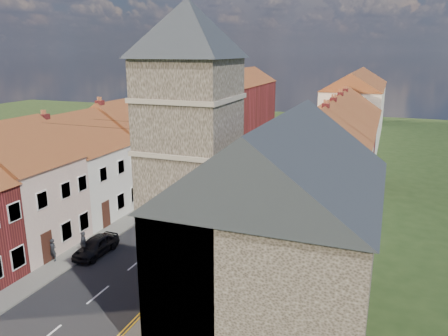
# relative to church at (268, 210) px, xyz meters

# --- Properties ---
(ground) EXTENTS (160.00, 160.00, 0.00)m
(ground) POSITION_rel_church_xyz_m (-9.36, -3.32, -5.88)
(ground) COLOR #34461E
(ground) RESTS_ON ground
(road) EXTENTS (7.00, 90.00, 0.02)m
(road) POSITION_rel_church_xyz_m (-9.36, 26.68, -5.87)
(road) COLOR black
(road) RESTS_ON ground
(pavement_left) EXTENTS (1.80, 90.00, 0.12)m
(pavement_left) POSITION_rel_church_xyz_m (-13.76, 26.68, -5.82)
(pavement_left) COLOR slate
(pavement_left) RESTS_ON ground
(pavement_right) EXTENTS (1.80, 90.00, 0.12)m
(pavement_right) POSITION_rel_church_xyz_m (-4.96, 26.68, -5.82)
(pavement_right) COLOR slate
(pavement_right) RESTS_ON ground
(church) EXTENTS (11.25, 14.25, 15.20)m
(church) POSITION_rel_church_xyz_m (0.00, 0.00, 0.00)
(church) COLOR #2B251E
(church) RESTS_ON ground
(cottage_r_tudor) EXTENTS (8.30, 5.20, 9.00)m
(cottage_r_tudor) POSITION_rel_church_xyz_m (-0.09, 9.37, -1.41)
(cottage_r_tudor) COLOR #F6E6CF
(cottage_r_tudor) RESTS_ON ground
(cottage_r_white_near) EXTENTS (8.30, 6.00, 9.00)m
(cottage_r_white_near) POSITION_rel_church_xyz_m (-0.06, 14.77, -1.40)
(cottage_r_white_near) COLOR silver
(cottage_r_white_near) RESTS_ON ground
(cottage_r_cream_mid) EXTENTS (8.30, 5.20, 9.00)m
(cottage_r_cream_mid) POSITION_rel_church_xyz_m (-0.06, 20.17, -1.40)
(cottage_r_cream_mid) COLOR silver
(cottage_r_cream_mid) RESTS_ON ground
(cottage_r_pink) EXTENTS (8.30, 6.00, 9.00)m
(cottage_r_pink) POSITION_rel_church_xyz_m (-0.06, 25.57, -1.40)
(cottage_r_pink) COLOR maroon
(cottage_r_pink) RESTS_ON ground
(cottage_r_white_far) EXTENTS (8.30, 5.20, 9.00)m
(cottage_r_white_far) POSITION_rel_church_xyz_m (-0.06, 30.97, -1.40)
(cottage_r_white_far) COLOR silver
(cottage_r_white_far) RESTS_ON ground
(cottage_r_cream_far) EXTENTS (8.30, 6.00, 9.00)m
(cottage_r_cream_far) POSITION_rel_church_xyz_m (-0.06, 36.37, -1.40)
(cottage_r_cream_far) COLOR #F6E6CF
(cottage_r_cream_far) RESTS_ON ground
(cottage_l_cream) EXTENTS (8.30, 6.30, 9.10)m
(cottage_l_cream) POSITION_rel_church_xyz_m (-18.66, 2.22, -1.35)
(cottage_l_cream) COLOR beige
(cottage_l_cream) RESTS_ON ground
(cottage_l_white) EXTENTS (8.30, 6.90, 8.80)m
(cottage_l_white) POSITION_rel_church_xyz_m (-18.66, 8.62, -1.51)
(cottage_l_white) COLOR silver
(cottage_l_white) RESTS_ON ground
(cottage_l_brick_mid) EXTENTS (8.30, 5.70, 9.10)m
(cottage_l_brick_mid) POSITION_rel_church_xyz_m (-18.66, 14.72, -1.35)
(cottage_l_brick_mid) COLOR maroon
(cottage_l_brick_mid) RESTS_ON ground
(cottage_l_pink) EXTENTS (8.30, 6.30, 8.80)m
(cottage_l_pink) POSITION_rel_church_xyz_m (-18.66, 20.52, -1.51)
(cottage_l_pink) COLOR beige
(cottage_l_pink) RESTS_ON ground
(block_right_far) EXTENTS (8.30, 24.20, 10.50)m
(block_right_far) POSITION_rel_church_xyz_m (-0.06, 51.68, -0.58)
(block_right_far) COLOR #F6E6CF
(block_right_far) RESTS_ON ground
(block_left_far) EXTENTS (8.30, 24.20, 10.50)m
(block_left_far) POSITION_rel_church_xyz_m (-18.66, 46.68, -0.58)
(block_left_far) COLOR maroon
(block_left_far) RESTS_ON ground
(lamppost) EXTENTS (0.88, 0.15, 6.00)m
(lamppost) POSITION_rel_church_xyz_m (-13.17, 16.68, -2.34)
(lamppost) COLOR black
(lamppost) RESTS_ON pavement_left
(car_near) EXTENTS (1.53, 3.75, 1.27)m
(car_near) POSITION_rel_church_xyz_m (-12.56, 2.85, -5.24)
(car_near) COLOR black
(car_near) RESTS_ON ground
(car_mid) EXTENTS (1.83, 3.88, 1.23)m
(car_mid) POSITION_rel_church_xyz_m (-12.23, 20.65, -5.26)
(car_mid) COLOR #AFB1B7
(car_mid) RESTS_ON ground
(car_far) EXTENTS (3.00, 4.79, 1.30)m
(car_far) POSITION_rel_church_xyz_m (-11.71, 33.02, -5.23)
(car_far) COLOR navy
(car_far) RESTS_ON ground
(car_distant) EXTENTS (2.98, 4.39, 1.12)m
(car_distant) POSITION_rel_church_xyz_m (-12.56, 59.66, -5.32)
(car_distant) COLOR #ACAFB4
(car_distant) RESTS_ON ground
(pedestrian_left) EXTENTS (0.56, 0.37, 1.49)m
(pedestrian_left) POSITION_rel_church_xyz_m (-14.46, 0.94, -5.01)
(pedestrian_left) COLOR black
(pedestrian_left) RESTS_ON pavement_left
(pedestrian_right) EXTENTS (0.83, 0.69, 1.53)m
(pedestrian_right) POSITION_rel_church_xyz_m (-4.26, 12.51, -4.99)
(pedestrian_right) COLOR #292221
(pedestrian_right) RESTS_ON pavement_right
(car_far_b) EXTENTS (2.21, 4.79, 1.36)m
(car_far_b) POSITION_rel_church_xyz_m (-7.59, 30.68, -5.20)
(car_far_b) COLOR navy
(car_far_b) RESTS_ON ground
(pedestrian_left_b) EXTENTS (0.71, 0.58, 1.69)m
(pedestrian_left_b) POSITION_rel_church_xyz_m (-13.06, 2.23, -4.91)
(pedestrian_left_b) COLOR #222328
(pedestrian_left_b) RESTS_ON pavement_left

